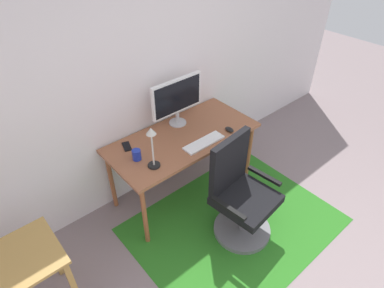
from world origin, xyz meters
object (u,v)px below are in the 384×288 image
(coffee_cup, at_px, (137,155))
(computer_mouse, at_px, (229,129))
(desk, at_px, (183,142))
(desk_lamp, at_px, (152,143))
(side_table, at_px, (7,278))
(office_chair, at_px, (240,199))
(keyboard, at_px, (204,143))
(cell_phone, at_px, (127,146))
(monitor, at_px, (177,98))

(coffee_cup, bearing_deg, computer_mouse, -13.69)
(desk, height_order, desk_lamp, desk_lamp)
(coffee_cup, distance_m, side_table, 1.31)
(desk_lamp, distance_m, office_chair, 0.97)
(desk, distance_m, keyboard, 0.24)
(cell_phone, bearing_deg, monitor, 18.18)
(desk, distance_m, cell_phone, 0.56)
(monitor, relative_size, keyboard, 1.36)
(monitor, bearing_deg, cell_phone, 179.99)
(coffee_cup, relative_size, office_chair, 0.10)
(monitor, bearing_deg, side_table, -165.02)
(desk_lamp, xyz_separation_m, office_chair, (0.53, -0.56, -0.59))
(monitor, height_order, computer_mouse, monitor)
(keyboard, height_order, desk_lamp, desk_lamp)
(desk, bearing_deg, keyboard, -70.43)
(coffee_cup, bearing_deg, keyboard, -19.58)
(office_chair, bearing_deg, cell_phone, 114.76)
(desk_lamp, bearing_deg, computer_mouse, -3.56)
(side_table, bearing_deg, office_chair, -13.45)
(keyboard, xyz_separation_m, desk_lamp, (-0.55, 0.04, 0.25))
(office_chair, bearing_deg, monitor, 81.30)
(desk, relative_size, computer_mouse, 14.45)
(desk, xyz_separation_m, keyboard, (0.08, -0.22, 0.08))
(cell_phone, distance_m, side_table, 1.39)
(keyboard, distance_m, coffee_cup, 0.65)
(cell_phone, bearing_deg, coffee_cup, -78.14)
(keyboard, bearing_deg, desk, 109.57)
(desk_lamp, bearing_deg, side_table, -174.90)
(monitor, xyz_separation_m, keyboard, (-0.03, -0.43, -0.29))
(computer_mouse, distance_m, cell_phone, 1.02)
(desk_lamp, xyz_separation_m, side_table, (-1.32, -0.12, -0.43))
(monitor, bearing_deg, desk, -115.66)
(computer_mouse, height_order, desk_lamp, desk_lamp)
(keyboard, bearing_deg, monitor, 86.60)
(desk, bearing_deg, desk_lamp, -159.63)
(desk_lamp, bearing_deg, office_chair, -46.38)
(desk, height_order, keyboard, keyboard)
(keyboard, bearing_deg, coffee_cup, 160.42)
(cell_phone, xyz_separation_m, desk_lamp, (0.04, -0.39, 0.25))
(keyboard, relative_size, cell_phone, 3.07)
(computer_mouse, xyz_separation_m, office_chair, (-0.35, -0.51, -0.35))
(computer_mouse, xyz_separation_m, coffee_cup, (-0.94, 0.23, 0.03))
(side_table, bearing_deg, desk_lamp, 5.10)
(computer_mouse, xyz_separation_m, side_table, (-2.20, -0.06, -0.19))
(keyboard, xyz_separation_m, cell_phone, (-0.59, 0.43, -0.00))
(coffee_cup, height_order, office_chair, office_chair)
(computer_mouse, height_order, coffee_cup, coffee_cup)
(desk, height_order, computer_mouse, computer_mouse)
(computer_mouse, bearing_deg, desk_lamp, 176.44)
(monitor, xyz_separation_m, cell_phone, (-0.61, 0.00, -0.30))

